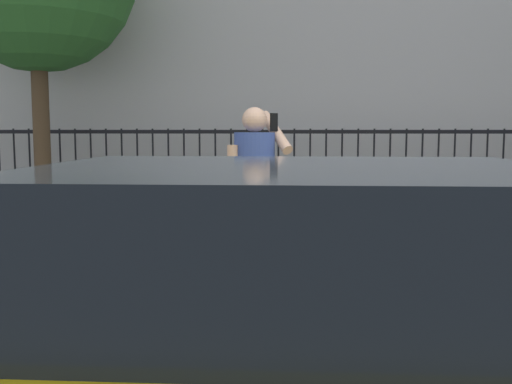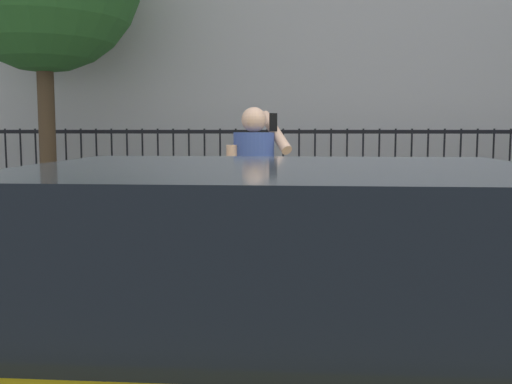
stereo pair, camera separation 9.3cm
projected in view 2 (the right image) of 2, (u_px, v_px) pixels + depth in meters
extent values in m
plane|color=#28282B|center=(371.00, 381.00, 3.75)|extent=(60.00, 60.00, 0.00)
cube|color=gray|center=(341.00, 281.00, 5.92)|extent=(28.00, 4.40, 0.15)
cube|color=black|center=(323.00, 132.00, 9.44)|extent=(12.00, 0.04, 0.06)
cylinder|color=black|center=(7.00, 177.00, 9.83)|extent=(0.03, 0.03, 1.60)
cylinder|color=black|center=(22.00, 177.00, 9.81)|extent=(0.03, 0.03, 1.60)
cylinder|color=black|center=(37.00, 177.00, 9.80)|extent=(0.03, 0.03, 1.60)
cylinder|color=black|center=(52.00, 177.00, 9.78)|extent=(0.03, 0.03, 1.60)
cylinder|color=black|center=(67.00, 177.00, 9.77)|extent=(0.03, 0.03, 1.60)
cylinder|color=black|center=(82.00, 177.00, 9.75)|extent=(0.03, 0.03, 1.60)
cylinder|color=black|center=(97.00, 177.00, 9.74)|extent=(0.03, 0.03, 1.60)
cylinder|color=black|center=(112.00, 177.00, 9.72)|extent=(0.03, 0.03, 1.60)
cylinder|color=black|center=(128.00, 177.00, 9.71)|extent=(0.03, 0.03, 1.60)
cylinder|color=black|center=(143.00, 178.00, 9.69)|extent=(0.03, 0.03, 1.60)
cylinder|color=black|center=(158.00, 178.00, 9.68)|extent=(0.03, 0.03, 1.60)
cylinder|color=black|center=(174.00, 178.00, 9.66)|extent=(0.03, 0.03, 1.60)
cylinder|color=black|center=(189.00, 178.00, 9.65)|extent=(0.03, 0.03, 1.60)
cylinder|color=black|center=(205.00, 178.00, 9.63)|extent=(0.03, 0.03, 1.60)
cylinder|color=black|center=(220.00, 178.00, 9.62)|extent=(0.03, 0.03, 1.60)
cylinder|color=black|center=(236.00, 178.00, 9.60)|extent=(0.03, 0.03, 1.60)
cylinder|color=black|center=(252.00, 178.00, 9.59)|extent=(0.03, 0.03, 1.60)
cylinder|color=black|center=(267.00, 178.00, 9.57)|extent=(0.03, 0.03, 1.60)
cylinder|color=black|center=(283.00, 178.00, 9.56)|extent=(0.03, 0.03, 1.60)
cylinder|color=black|center=(299.00, 178.00, 9.54)|extent=(0.03, 0.03, 1.60)
cylinder|color=black|center=(315.00, 178.00, 9.53)|extent=(0.03, 0.03, 1.60)
cylinder|color=black|center=(331.00, 178.00, 9.51)|extent=(0.03, 0.03, 1.60)
cylinder|color=black|center=(346.00, 179.00, 9.50)|extent=(0.03, 0.03, 1.60)
cylinder|color=black|center=(362.00, 179.00, 9.48)|extent=(0.03, 0.03, 1.60)
cylinder|color=black|center=(378.00, 179.00, 9.47)|extent=(0.03, 0.03, 1.60)
cylinder|color=black|center=(395.00, 179.00, 9.45)|extent=(0.03, 0.03, 1.60)
cylinder|color=black|center=(411.00, 179.00, 9.44)|extent=(0.03, 0.03, 1.60)
cylinder|color=black|center=(427.00, 179.00, 9.42)|extent=(0.03, 0.03, 1.60)
cylinder|color=black|center=(443.00, 179.00, 9.41)|extent=(0.03, 0.03, 1.60)
cylinder|color=black|center=(459.00, 179.00, 9.39)|extent=(0.03, 0.03, 1.60)
cylinder|color=black|center=(476.00, 179.00, 9.38)|extent=(0.03, 0.03, 1.60)
cylinder|color=black|center=(492.00, 179.00, 9.36)|extent=(0.03, 0.03, 1.60)
cylinder|color=black|center=(509.00, 179.00, 9.35)|extent=(0.03, 0.03, 1.60)
cube|color=black|center=(281.00, 236.00, 2.31)|extent=(2.03, 1.64, 0.55)
cylinder|color=black|center=(81.00, 357.00, 3.30)|extent=(0.64, 0.23, 0.64)
cylinder|color=tan|center=(265.00, 255.00, 5.06)|extent=(0.15, 0.15, 0.74)
cylinder|color=tan|center=(243.00, 257.00, 4.97)|extent=(0.15, 0.15, 0.74)
cylinder|color=#33478C|center=(254.00, 173.00, 4.94)|extent=(0.46, 0.46, 0.68)
sphere|color=tan|center=(254.00, 120.00, 4.89)|extent=(0.21, 0.21, 0.21)
cylinder|color=tan|center=(275.00, 132.00, 4.99)|extent=(0.30, 0.46, 0.37)
cylinder|color=tan|center=(232.00, 176.00, 4.86)|extent=(0.09, 0.09, 0.51)
cube|color=black|center=(273.00, 122.00, 4.90)|extent=(0.07, 0.04, 0.15)
cube|color=brown|center=(225.00, 186.00, 4.84)|extent=(0.32, 0.27, 0.34)
cylinder|color=#4C3823|center=(47.00, 133.00, 8.79)|extent=(0.24, 0.24, 3.07)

